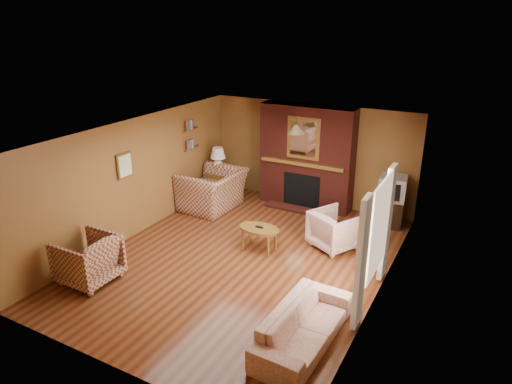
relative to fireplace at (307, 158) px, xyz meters
The scene contains 20 objects.
floor 3.21m from the fireplace, 90.00° to the right, with size 6.50×6.50×0.00m, color #441E0E.
ceiling 3.22m from the fireplace, 90.00° to the right, with size 6.50×6.50×0.00m, color silver.
wall_back 0.27m from the fireplace, 90.00° to the left, with size 6.50×6.50×0.00m, color brown.
wall_front 6.23m from the fireplace, 90.00° to the right, with size 6.50×6.50×0.00m, color brown.
wall_left 3.89m from the fireplace, 129.95° to the right, with size 6.50×6.50×0.00m, color brown.
wall_right 3.89m from the fireplace, 50.05° to the right, with size 6.50×6.50×0.00m, color brown.
fireplace is the anchor object (origin of this frame).
window_right 4.02m from the fireplace, 52.40° to the right, with size 0.10×1.85×2.00m.
bookshelf 2.72m from the fireplace, 156.05° to the right, with size 0.09×0.55×0.71m.
botanical_print 4.12m from the fireplace, 126.90° to the right, with size 0.05×0.40×0.50m.
pendant_light 1.07m from the fireplace, 90.00° to the right, with size 0.36×0.36×0.48m.
plaid_loveseat 2.32m from the fireplace, 147.20° to the right, with size 1.40×1.23×0.91m, color maroon.
plaid_armchair 5.30m from the fireplace, 111.81° to the right, with size 0.88×0.90×0.82m, color maroon.
floral_sofa 5.08m from the fireplace, 67.67° to the right, with size 1.90×0.74×0.56m, color beige.
floral_armchair 2.32m from the fireplace, 52.27° to the right, with size 0.80×0.83×0.75m, color beige.
coffee_table 2.61m from the fireplace, 88.28° to the right, with size 0.82×0.51×0.48m.
side_table 2.33m from the fireplace, 165.71° to the right, with size 0.50×0.50×0.67m, color brown.
table_lamp 2.17m from the fireplace, 165.71° to the right, with size 0.37×0.37×0.62m.
tv_stand 2.24m from the fireplace, ahead, with size 0.56×0.51×0.61m, color black.
crt_tv 2.08m from the fireplace, ahead, with size 0.61×0.61×0.51m.
Camera 1 is at (3.77, -6.52, 4.25)m, focal length 32.00 mm.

